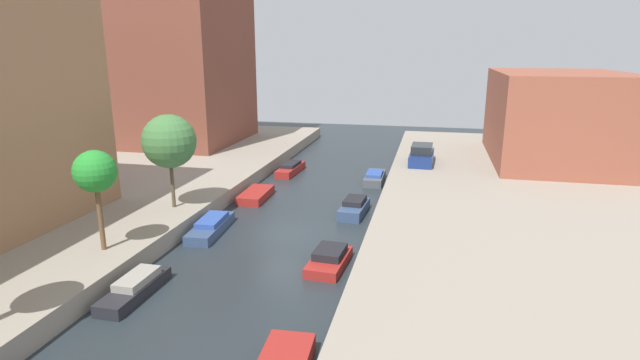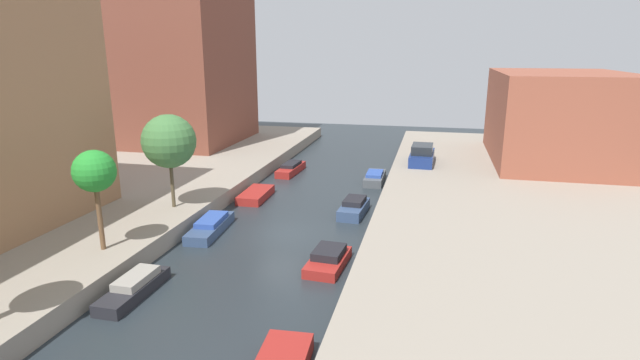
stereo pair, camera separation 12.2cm
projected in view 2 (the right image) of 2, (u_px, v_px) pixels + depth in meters
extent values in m
plane|color=#232B30|center=(280.00, 234.00, 28.13)|extent=(84.00, 84.00, 0.00)
cube|color=gray|center=(52.00, 207.00, 31.27)|extent=(20.00, 64.00, 1.00)
cube|color=gray|center=(568.00, 250.00, 24.72)|extent=(20.00, 64.00, 1.00)
cube|color=brown|center=(184.00, 38.00, 48.14)|extent=(10.00, 12.77, 20.23)
cube|color=brown|center=(557.00, 117.00, 41.05)|extent=(10.00, 14.85, 7.32)
cylinder|color=brown|center=(100.00, 218.00, 23.14)|extent=(0.23, 0.23, 3.13)
sphere|color=#258D2D|center=(94.00, 171.00, 22.56)|extent=(1.93, 1.93, 1.93)
cylinder|color=brown|center=(172.00, 183.00, 29.43)|extent=(0.21, 0.21, 2.89)
sphere|color=#41753C|center=(169.00, 141.00, 28.78)|extent=(3.12, 3.12, 3.12)
cube|color=navy|center=(422.00, 158.00, 40.92)|extent=(1.99, 4.64, 0.89)
cube|color=#1E2328|center=(422.00, 149.00, 40.39)|extent=(1.71, 2.57, 0.71)
cube|color=#232328|center=(134.00, 290.00, 21.10)|extent=(1.23, 4.01, 0.53)
cube|color=gray|center=(136.00, 278.00, 21.24)|extent=(1.04, 2.21, 0.34)
cube|color=#33476B|center=(210.00, 228.00, 28.39)|extent=(1.73, 4.64, 0.55)
cube|color=#2D4C9E|center=(212.00, 220.00, 28.49)|extent=(1.36, 2.58, 0.28)
cube|color=maroon|center=(256.00, 195.00, 34.71)|extent=(1.72, 3.81, 0.55)
cube|color=maroon|center=(291.00, 170.00, 41.81)|extent=(1.48, 4.47, 0.59)
cube|color=black|center=(291.00, 164.00, 41.87)|extent=(1.19, 2.48, 0.27)
cube|color=maroon|center=(328.00, 262.00, 23.93)|extent=(1.79, 3.42, 0.48)
cube|color=black|center=(329.00, 252.00, 24.02)|extent=(1.46, 1.91, 0.38)
cube|color=#33476B|center=(354.00, 209.00, 31.43)|extent=(1.62, 3.54, 0.66)
cube|color=black|center=(355.00, 201.00, 31.54)|extent=(1.31, 1.97, 0.33)
cube|color=#4C5156|center=(375.00, 178.00, 39.01)|extent=(1.43, 4.02, 0.62)
cube|color=#2D4C9E|center=(375.00, 174.00, 38.73)|extent=(1.20, 2.22, 0.23)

